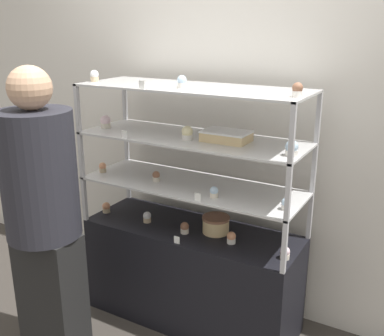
# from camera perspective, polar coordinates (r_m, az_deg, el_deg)

# --- Properties ---
(ground_plane) EXTENTS (20.00, 20.00, 0.00)m
(ground_plane) POSITION_cam_1_polar(r_m,az_deg,el_deg) (3.11, 0.00, -18.42)
(ground_plane) COLOR #38332D
(back_wall) EXTENTS (8.00, 0.05, 2.60)m
(back_wall) POSITION_cam_1_polar(r_m,az_deg,el_deg) (2.90, 3.79, 7.07)
(back_wall) COLOR silver
(back_wall) RESTS_ON ground_plane
(display_base) EXTENTS (1.34, 0.47, 0.64)m
(display_base) POSITION_cam_1_polar(r_m,az_deg,el_deg) (2.93, 0.00, -13.35)
(display_base) COLOR black
(display_base) RESTS_ON ground_plane
(display_riser_lower) EXTENTS (1.34, 0.47, 0.29)m
(display_riser_lower) POSITION_cam_1_polar(r_m,az_deg,el_deg) (2.68, 0.00, -2.41)
(display_riser_lower) COLOR #B7B7BC
(display_riser_lower) RESTS_ON display_base
(display_riser_middle) EXTENTS (1.34, 0.47, 0.29)m
(display_riser_middle) POSITION_cam_1_polar(r_m,az_deg,el_deg) (2.59, 0.00, 3.59)
(display_riser_middle) COLOR #B7B7BC
(display_riser_middle) RESTS_ON display_riser_lower
(display_riser_upper) EXTENTS (1.34, 0.47, 0.29)m
(display_riser_upper) POSITION_cam_1_polar(r_m,az_deg,el_deg) (2.54, 0.00, 9.93)
(display_riser_upper) COLOR #B7B7BC
(display_riser_upper) RESTS_ON display_riser_middle
(layer_cake_centerpiece) EXTENTS (0.17, 0.17, 0.10)m
(layer_cake_centerpiece) POSITION_cam_1_polar(r_m,az_deg,el_deg) (2.71, 3.04, -7.16)
(layer_cake_centerpiece) COLOR #DBBC84
(layer_cake_centerpiece) RESTS_ON display_base
(sheet_cake_frosted) EXTENTS (0.26, 0.17, 0.06)m
(sheet_cake_frosted) POSITION_cam_1_polar(r_m,az_deg,el_deg) (2.49, 4.38, 4.07)
(sheet_cake_frosted) COLOR #DBBC84
(sheet_cake_frosted) RESTS_ON display_riser_middle
(cupcake_0) EXTENTS (0.05, 0.05, 0.07)m
(cupcake_0) POSITION_cam_1_polar(r_m,az_deg,el_deg) (3.05, -10.83, -4.95)
(cupcake_0) COLOR #CCB28C
(cupcake_0) RESTS_ON display_base
(cupcake_1) EXTENTS (0.05, 0.05, 0.07)m
(cupcake_1) POSITION_cam_1_polar(r_m,az_deg,el_deg) (2.87, -5.72, -6.22)
(cupcake_1) COLOR #CCB28C
(cupcake_1) RESTS_ON display_base
(cupcake_2) EXTENTS (0.05, 0.05, 0.07)m
(cupcake_2) POSITION_cam_1_polar(r_m,az_deg,el_deg) (2.71, -0.94, -7.60)
(cupcake_2) COLOR beige
(cupcake_2) RESTS_ON display_base
(cupcake_3) EXTENTS (0.05, 0.05, 0.07)m
(cupcake_3) POSITION_cam_1_polar(r_m,az_deg,el_deg) (2.60, 5.01, -8.80)
(cupcake_3) COLOR white
(cupcake_3) RESTS_ON display_base
(cupcake_4) EXTENTS (0.05, 0.05, 0.07)m
(cupcake_4) POSITION_cam_1_polar(r_m,az_deg,el_deg) (2.48, 11.73, -10.52)
(cupcake_4) COLOR beige
(cupcake_4) RESTS_ON display_base
(price_tag_0) EXTENTS (0.04, 0.00, 0.04)m
(price_tag_0) POSITION_cam_1_polar(r_m,az_deg,el_deg) (2.59, -1.94, -9.12)
(price_tag_0) COLOR white
(price_tag_0) RESTS_ON display_base
(cupcake_5) EXTENTS (0.05, 0.05, 0.06)m
(cupcake_5) POSITION_cam_1_polar(r_m,az_deg,el_deg) (2.94, -11.28, 0.08)
(cupcake_5) COLOR #CCB28C
(cupcake_5) RESTS_ON display_riser_lower
(cupcake_6) EXTENTS (0.05, 0.05, 0.06)m
(cupcake_6) POSITION_cam_1_polar(r_m,az_deg,el_deg) (2.72, -4.57, -1.05)
(cupcake_6) COLOR beige
(cupcake_6) RESTS_ON display_riser_lower
(cupcake_7) EXTENTS (0.05, 0.05, 0.06)m
(cupcake_7) POSITION_cam_1_polar(r_m,az_deg,el_deg) (2.46, 2.81, -3.08)
(cupcake_7) COLOR beige
(cupcake_7) RESTS_ON display_riser_lower
(cupcake_8) EXTENTS (0.05, 0.05, 0.06)m
(cupcake_8) POSITION_cam_1_polar(r_m,az_deg,el_deg) (2.35, 11.83, -4.48)
(cupcake_8) COLOR white
(cupcake_8) RESTS_ON display_riser_lower
(price_tag_1) EXTENTS (0.04, 0.00, 0.04)m
(price_tag_1) POSITION_cam_1_polar(r_m,az_deg,el_deg) (2.41, 0.73, -3.71)
(price_tag_1) COLOR white
(price_tag_1) RESTS_ON display_riser_lower
(cupcake_9) EXTENTS (0.06, 0.06, 0.08)m
(cupcake_9) POSITION_cam_1_polar(r_m,az_deg,el_deg) (2.88, -10.93, 5.78)
(cupcake_9) COLOR beige
(cupcake_9) RESTS_ON display_riser_middle
(cupcake_10) EXTENTS (0.06, 0.06, 0.08)m
(cupcake_10) POSITION_cam_1_polar(r_m,az_deg,el_deg) (2.52, -0.62, 4.45)
(cupcake_10) COLOR white
(cupcake_10) RESTS_ON display_riser_middle
(cupcake_11) EXTENTS (0.06, 0.06, 0.08)m
(cupcake_11) POSITION_cam_1_polar(r_m,az_deg,el_deg) (2.25, 12.54, 2.45)
(cupcake_11) COLOR white
(cupcake_11) RESTS_ON display_riser_middle
(price_tag_2) EXTENTS (0.04, 0.00, 0.04)m
(price_tag_2) POSITION_cam_1_polar(r_m,az_deg,el_deg) (2.58, -8.59, 4.24)
(price_tag_2) COLOR white
(price_tag_2) RESTS_ON display_riser_middle
(cupcake_12) EXTENTS (0.05, 0.05, 0.07)m
(cupcake_12) POSITION_cam_1_polar(r_m,az_deg,el_deg) (2.83, -12.29, 11.35)
(cupcake_12) COLOR #CCB28C
(cupcake_12) RESTS_ON display_riser_upper
(cupcake_13) EXTENTS (0.05, 0.05, 0.07)m
(cupcake_13) POSITION_cam_1_polar(r_m,az_deg,el_deg) (2.47, -1.30, 10.89)
(cupcake_13) COLOR white
(cupcake_13) RESTS_ON display_riser_upper
(cupcake_14) EXTENTS (0.05, 0.05, 0.07)m
(cupcake_14) POSITION_cam_1_polar(r_m,az_deg,el_deg) (2.20, 13.24, 9.63)
(cupcake_14) COLOR white
(cupcake_14) RESTS_ON display_riser_upper
(price_tag_3) EXTENTS (0.04, 0.00, 0.04)m
(price_tag_3) POSITION_cam_1_polar(r_m,az_deg,el_deg) (2.45, -6.39, 10.47)
(price_tag_3) COLOR white
(price_tag_3) RESTS_ON display_riser_upper
(customer_figure) EXTENTS (0.39, 0.39, 1.65)m
(customer_figure) POSITION_cam_1_polar(r_m,az_deg,el_deg) (2.49, -18.36, -5.62)
(customer_figure) COLOR black
(customer_figure) RESTS_ON ground_plane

